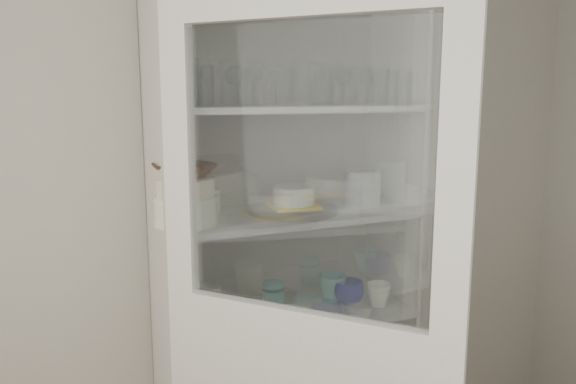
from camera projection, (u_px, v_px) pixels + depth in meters
name	position (u px, v px, depth m)	size (l,w,h in m)	color
wall_back	(220.00, 195.00, 2.27)	(3.60, 0.02, 2.60)	beige
pantry_cabinet	(282.00, 286.00, 2.26)	(1.00, 0.45, 2.10)	silver
cupboard_door	(302.00, 384.00, 1.63)	(0.62, 0.71, 2.00)	silver
tumbler_0	(186.00, 85.00, 1.80)	(0.07, 0.07, 0.14)	silver
tumbler_1	(188.00, 83.00, 1.78)	(0.08, 0.08, 0.15)	silver
tumbler_2	(247.00, 86.00, 1.85)	(0.07, 0.07, 0.14)	silver
tumbler_3	(325.00, 86.00, 1.95)	(0.07, 0.07, 0.14)	silver
tumbler_4	(322.00, 85.00, 1.97)	(0.07, 0.07, 0.14)	silver
tumbler_5	(380.00, 88.00, 2.06)	(0.07, 0.07, 0.13)	silver
tumbler_6	(404.00, 88.00, 2.10)	(0.06, 0.06, 0.13)	silver
tumbler_7	(204.00, 86.00, 1.95)	(0.07, 0.07, 0.14)	silver
tumbler_8	(194.00, 88.00, 1.95)	(0.06, 0.06, 0.13)	silver
tumbler_9	(284.00, 87.00, 2.04)	(0.07, 0.07, 0.14)	silver
tumbler_10	(319.00, 87.00, 2.13)	(0.07, 0.07, 0.14)	silver
goblet_0	(235.00, 84.00, 2.07)	(0.07, 0.07, 0.16)	silver
goblet_1	(253.00, 82.00, 2.09)	(0.08, 0.08, 0.17)	silver
goblet_2	(344.00, 85.00, 2.29)	(0.07, 0.07, 0.16)	silver
goblet_3	(367.00, 85.00, 2.33)	(0.07, 0.07, 0.16)	silver
plate_stack_front	(186.00, 210.00, 1.93)	(0.22, 0.22, 0.10)	white
plate_stack_back	(193.00, 201.00, 2.08)	(0.20, 0.20, 0.10)	white
cream_bowl	(185.00, 187.00, 1.91)	(0.20, 0.20, 0.06)	white
terracotta_bowl	(185.00, 171.00, 1.90)	(0.21, 0.21, 0.05)	#422013
glass_platter	(294.00, 210.00, 2.12)	(0.34, 0.34, 0.02)	silver
yellow_trivet	(294.00, 206.00, 2.12)	(0.17, 0.17, 0.01)	yellow
white_ramekin	(294.00, 195.00, 2.11)	(0.16, 0.16, 0.07)	white
grey_bowl_stack	(363.00, 188.00, 2.25)	(0.14, 0.14, 0.14)	silver
mug_blue	(349.00, 292.00, 2.28)	(0.12, 0.12, 0.10)	navy
mug_teal	(332.00, 288.00, 2.32)	(0.12, 0.12, 0.11)	teal
mug_white	(378.00, 295.00, 2.25)	(0.10, 0.10, 0.09)	white
teal_jar	(273.00, 298.00, 2.19)	(0.09, 0.09, 0.11)	teal
measuring_cups	(245.00, 323.00, 2.04)	(0.11, 0.11, 0.04)	#B0B1BE
white_canister	(207.00, 302.00, 2.12)	(0.11, 0.11, 0.13)	white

